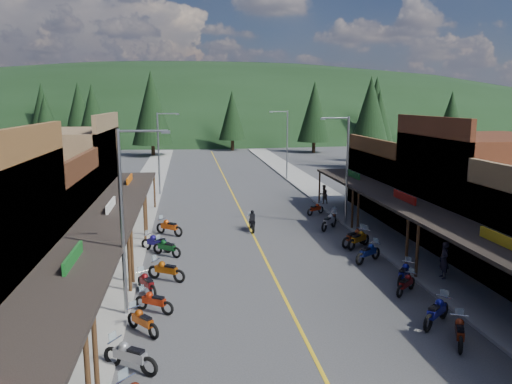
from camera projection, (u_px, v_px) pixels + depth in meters
name	position (u px, v px, depth m)	size (l,w,h in m)	color
ground	(268.00, 264.00, 28.14)	(220.00, 220.00, 0.00)	#38383A
centerline	(234.00, 197.00, 47.63)	(0.15, 90.00, 0.01)	gold
sidewalk_west	(141.00, 199.00, 46.44)	(3.40, 94.00, 0.15)	gray
sidewalk_east	(323.00, 194.00, 48.79)	(3.40, 94.00, 0.15)	gray
shop_west_2	(17.00, 222.00, 27.49)	(10.90, 9.00, 6.20)	#3F2111
shop_west_3	(59.00, 178.00, 36.66)	(10.90, 10.20, 8.20)	brown
shop_east_2	(482.00, 192.00, 31.02)	(10.90, 9.00, 8.20)	#562B19
shop_east_3	(413.00, 183.00, 40.55)	(10.90, 10.20, 6.20)	#4C2D16
streetlight_0	(125.00, 215.00, 20.56)	(2.16, 0.18, 8.00)	gray
streetlight_1	(160.00, 150.00, 47.84)	(2.16, 0.18, 8.00)	gray
streetlight_2	(345.00, 166.00, 36.07)	(2.16, 0.18, 8.00)	gray
streetlight_3	(286.00, 142.00, 57.51)	(2.16, 0.18, 8.00)	gray
ridge_hill	(201.00, 130.00, 159.69)	(310.00, 140.00, 60.00)	black
pine_1	(79.00, 111.00, 91.82)	(5.88, 5.88, 12.50)	black
pine_2	(152.00, 108.00, 81.87)	(6.72, 6.72, 14.00)	black
pine_3	(232.00, 115.00, 91.82)	(5.04, 5.04, 11.00)	black
pine_4	(314.00, 112.00, 87.72)	(5.88, 5.88, 12.50)	black
pine_5	(376.00, 106.00, 101.44)	(6.72, 6.72, 14.00)	black
pine_6	(451.00, 115.00, 95.53)	(5.04, 5.04, 11.00)	black
pine_7	(43.00, 111.00, 96.59)	(5.88, 5.88, 12.50)	black
pine_8	(46.00, 126.00, 63.08)	(4.48, 4.48, 10.00)	black
pine_9	(379.00, 119.00, 74.07)	(4.93, 4.93, 10.80)	black
pine_10	(93.00, 117.00, 73.22)	(5.38, 5.38, 11.60)	black
pine_11	(370.00, 115.00, 66.57)	(5.82, 5.82, 12.40)	black
bike_west_3	(130.00, 354.00, 16.90)	(0.73, 2.19, 1.25)	gray
bike_west_4	(143.00, 320.00, 19.68)	(0.66, 1.98, 1.13)	#A13E0B
bike_west_5	(154.00, 300.00, 21.65)	(0.65, 1.94, 1.11)	#A9250C
bike_west_6	(147.00, 282.00, 23.78)	(0.67, 2.00, 1.14)	maroon
bike_west_7	(166.00, 269.00, 25.48)	(0.72, 2.15, 1.23)	#A84F0C
bike_west_8	(167.00, 247.00, 29.56)	(0.68, 2.03, 1.16)	#0D4219
bike_west_9	(157.00, 242.00, 30.47)	(0.72, 2.15, 1.23)	navy
bike_west_10	(169.00, 226.00, 34.16)	(0.75, 2.25, 1.29)	#C6490E
bike_east_3	(460.00, 331.00, 18.77)	(0.67, 2.01, 1.15)	maroon
bike_east_4	(437.00, 311.00, 20.40)	(0.75, 2.24, 1.28)	navy
bike_east_5	(406.00, 283.00, 23.80)	(0.63, 1.88, 1.08)	#630D0E
bike_east_6	(404.00, 272.00, 25.14)	(0.68, 2.05, 1.17)	navy
bike_east_7	(368.00, 252.00, 28.42)	(0.73, 2.19, 1.25)	navy
bike_east_8	(359.00, 238.00, 31.18)	(0.75, 2.24, 1.28)	#9A5B0B
bike_east_9	(355.00, 236.00, 31.54)	(0.76, 2.27, 1.29)	maroon
bike_east_10	(329.00, 221.00, 35.70)	(0.75, 2.26, 1.29)	#99989D
bike_east_11	(332.00, 215.00, 37.89)	(0.63, 1.88, 1.07)	maroon
bike_east_12	(316.00, 208.00, 40.37)	(0.62, 1.85, 1.06)	red
rider_on_bike	(252.00, 222.00, 35.31)	(0.68, 2.04, 1.56)	black
pedestrian_east_a	(444.00, 260.00, 25.41)	(0.70, 0.46, 1.92)	#242131
pedestrian_east_b	(323.00, 194.00, 43.90)	(0.82, 0.48, 1.70)	#4D3E30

